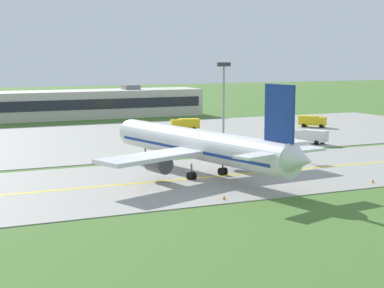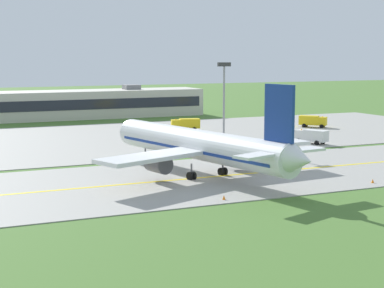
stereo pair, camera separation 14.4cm
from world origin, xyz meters
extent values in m
plane|color=#47702D|center=(0.00, 0.00, 0.00)|extent=(500.00, 500.00, 0.00)
cube|color=#9E9B93|center=(0.00, 0.00, 0.05)|extent=(240.00, 28.00, 0.10)
cube|color=#9E9B93|center=(10.00, 42.00, 0.05)|extent=(140.00, 52.00, 0.10)
cube|color=yellow|center=(0.00, 0.00, 0.11)|extent=(220.00, 0.60, 0.01)
cylinder|color=white|center=(1.31, 1.94, 4.20)|extent=(11.43, 34.04, 4.00)
cone|color=white|center=(-2.72, 19.69, 4.20)|extent=(4.28, 3.38, 3.80)
cone|color=white|center=(5.38, -16.00, 4.60)|extent=(4.02, 3.87, 3.40)
cube|color=navy|center=(1.31, 1.94, 3.70)|extent=(10.90, 31.41, 0.36)
cube|color=#1E232D|center=(-2.23, 17.54, 4.90)|extent=(3.71, 2.51, 0.70)
cube|color=white|center=(-6.49, -2.09, 3.70)|extent=(15.73, 9.81, 0.50)
cylinder|color=#47474C|center=(-4.98, 0.31, 2.30)|extent=(3.00, 3.82, 2.30)
cylinder|color=black|center=(-5.34, 1.87, 2.30)|extent=(2.10, 0.71, 2.10)
cube|color=white|center=(10.09, 1.68, 3.70)|extent=(15.35, 6.04, 0.50)
cylinder|color=#47474C|center=(7.69, 3.18, 2.30)|extent=(3.00, 3.82, 2.30)
cylinder|color=black|center=(7.34, 4.74, 2.30)|extent=(2.10, 0.71, 2.10)
cube|color=navy|center=(4.63, -12.69, 9.45)|extent=(1.36, 4.38, 6.50)
cube|color=white|center=(1.55, -13.59, 5.00)|extent=(6.45, 4.20, 0.30)
cube|color=white|center=(7.80, -12.17, 5.00)|extent=(6.24, 3.09, 0.30)
cylinder|color=slate|center=(-1.57, 14.62, 1.38)|extent=(0.24, 0.24, 1.65)
cylinder|color=black|center=(-1.57, 14.62, 0.55)|extent=(0.58, 1.15, 1.10)
cylinder|color=slate|center=(-0.78, -0.59, 1.38)|extent=(0.24, 0.24, 1.65)
cylinder|color=black|center=(-1.05, -0.65, 0.55)|extent=(0.58, 1.15, 1.10)
cylinder|color=black|center=(-0.51, -0.52, 0.55)|extent=(0.58, 1.15, 1.10)
cylinder|color=slate|center=(4.29, 0.57, 1.38)|extent=(0.24, 0.24, 1.65)
cylinder|color=black|center=(4.02, 0.50, 0.55)|extent=(0.58, 1.15, 1.10)
cylinder|color=black|center=(4.56, 0.63, 0.55)|extent=(0.58, 1.15, 1.10)
cube|color=yellow|center=(17.58, 48.84, 1.50)|extent=(2.24, 2.38, 1.80)
cube|color=#1E232D|center=(16.84, 49.03, 1.81)|extent=(0.57, 1.81, 0.81)
cube|color=yellow|center=(20.48, 48.10, 1.60)|extent=(4.59, 3.08, 2.00)
cylinder|color=orange|center=(17.58, 48.84, 2.50)|extent=(0.20, 0.20, 0.18)
cylinder|color=black|center=(17.33, 47.88, 0.45)|extent=(0.95, 0.51, 0.90)
cylinder|color=black|center=(17.83, 49.81, 0.45)|extent=(0.95, 0.51, 0.90)
cylinder|color=black|center=(21.04, 46.87, 0.45)|extent=(0.95, 0.51, 0.90)
cylinder|color=black|center=(21.56, 48.91, 0.45)|extent=(0.95, 0.51, 0.90)
cube|color=silver|center=(31.62, 22.75, 1.50)|extent=(2.57, 2.47, 1.80)
cube|color=#1E232D|center=(31.30, 23.45, 1.81)|extent=(1.72, 0.88, 0.81)
cube|color=silver|center=(32.87, 20.03, 1.60)|extent=(3.66, 4.69, 2.00)
cylinder|color=orange|center=(31.62, 22.75, 2.50)|extent=(0.20, 0.20, 0.18)
cylinder|color=black|center=(30.71, 22.33, 0.45)|extent=(0.65, 0.94, 0.90)
cylinder|color=black|center=(32.53, 23.17, 0.45)|extent=(0.65, 0.94, 0.90)
cylinder|color=black|center=(32.27, 18.82, 0.45)|extent=(0.65, 0.94, 0.90)
cylinder|color=black|center=(34.18, 19.70, 0.45)|extent=(0.65, 0.94, 0.90)
cube|color=yellow|center=(49.37, 40.95, 1.50)|extent=(2.69, 2.68, 1.80)
cube|color=#1E232D|center=(49.91, 40.40, 1.81)|extent=(1.40, 1.37, 0.81)
cube|color=yellow|center=(47.29, 43.11, 1.60)|extent=(4.43, 4.48, 2.00)
cylinder|color=orange|center=(49.37, 40.95, 2.50)|extent=(0.20, 0.20, 0.18)
cylinder|color=black|center=(50.09, 41.65, 0.45)|extent=(0.84, 0.85, 0.90)
cylinder|color=black|center=(48.66, 40.26, 0.45)|extent=(0.84, 0.85, 0.90)
cylinder|color=black|center=(47.45, 44.44, 0.45)|extent=(0.84, 0.85, 0.90)
cylinder|color=black|center=(45.95, 42.98, 0.45)|extent=(0.84, 0.85, 0.90)
cube|color=beige|center=(7.87, 84.79, 3.51)|extent=(60.24, 12.13, 7.01)
cube|color=#1E232D|center=(7.87, 78.68, 3.86)|extent=(57.83, 0.10, 2.52)
cube|color=slate|center=(19.92, 84.79, 7.61)|extent=(4.00, 4.00, 1.20)
cylinder|color=gray|center=(16.70, 24.73, 7.00)|extent=(0.36, 0.36, 14.00)
cube|color=#333333|center=(16.70, 24.73, 14.35)|extent=(2.40, 0.50, 0.70)
cone|color=orange|center=(-2.10, -12.37, 0.30)|extent=(0.44, 0.44, 0.60)
cone|color=orange|center=(19.06, -11.77, 0.30)|extent=(0.44, 0.44, 0.60)
camera|label=1|loc=(-33.04, -72.62, 15.91)|focal=58.59mm
camera|label=2|loc=(-32.91, -72.68, 15.91)|focal=58.59mm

